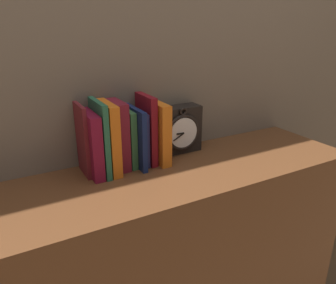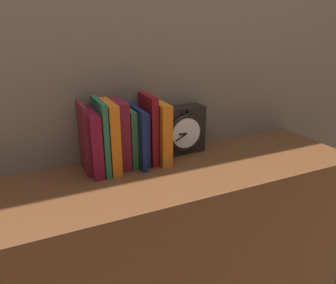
{
  "view_description": "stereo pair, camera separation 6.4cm",
  "coord_description": "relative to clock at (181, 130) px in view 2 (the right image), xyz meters",
  "views": [
    {
      "loc": [
        -0.47,
        -0.86,
        1.29
      ],
      "look_at": [
        0.0,
        0.0,
        0.93
      ],
      "focal_mm": 35.0,
      "sensor_mm": 36.0,
      "label": 1
    },
    {
      "loc": [
        -0.41,
        -0.88,
        1.29
      ],
      "look_at": [
        0.0,
        0.0,
        0.93
      ],
      "focal_mm": 35.0,
      "sensor_mm": 36.0,
      "label": 2
    }
  ],
  "objects": [
    {
      "name": "book_slot9_orange",
      "position": [
        -0.11,
        -0.04,
        0.02
      ],
      "size": [
        0.04,
        0.15,
        0.21
      ],
      "color": "orange",
      "rests_on": "bookshelf"
    },
    {
      "name": "book_slot7_navy",
      "position": [
        -0.17,
        -0.02,
        0.01
      ],
      "size": [
        0.02,
        0.12,
        0.19
      ],
      "color": "navy",
      "rests_on": "bookshelf"
    },
    {
      "name": "book_slot1_maroon",
      "position": [
        -0.34,
        -0.03,
        0.02
      ],
      "size": [
        0.03,
        0.15,
        0.21
      ],
      "color": "maroon",
      "rests_on": "bookshelf"
    },
    {
      "name": "wall_back",
      "position": [
        -0.12,
        0.08,
        0.39
      ],
      "size": [
        6.0,
        0.05,
        2.6
      ],
      "color": "#756656",
      "rests_on": "ground_plane"
    },
    {
      "name": "bookshelf",
      "position": [
        -0.12,
        -0.14,
        -0.5
      ],
      "size": [
        1.38,
        0.39,
        0.82
      ],
      "color": "brown",
      "rests_on": "ground_plane"
    },
    {
      "name": "book_slot6_navy",
      "position": [
        -0.19,
        -0.04,
        0.01
      ],
      "size": [
        0.02,
        0.15,
        0.2
      ],
      "color": "#13204E",
      "rests_on": "bookshelf"
    },
    {
      "name": "book_slot3_orange",
      "position": [
        -0.28,
        -0.03,
        0.03
      ],
      "size": [
        0.03,
        0.15,
        0.23
      ],
      "color": "orange",
      "rests_on": "bookshelf"
    },
    {
      "name": "book_slot2_green",
      "position": [
        -0.31,
        -0.04,
        0.03
      ],
      "size": [
        0.02,
        0.15,
        0.24
      ],
      "color": "#276245",
      "rests_on": "bookshelf"
    },
    {
      "name": "book_slot0_maroon",
      "position": [
        -0.36,
        -0.02,
        0.03
      ],
      "size": [
        0.01,
        0.11,
        0.23
      ],
      "color": "maroon",
      "rests_on": "bookshelf"
    },
    {
      "name": "book_slot8_maroon",
      "position": [
        -0.14,
        -0.02,
        0.03
      ],
      "size": [
        0.02,
        0.13,
        0.24
      ],
      "color": "maroon",
      "rests_on": "bookshelf"
    },
    {
      "name": "book_slot5_green",
      "position": [
        -0.21,
        -0.02,
        0.01
      ],
      "size": [
        0.02,
        0.12,
        0.2
      ],
      "color": "#32653A",
      "rests_on": "bookshelf"
    },
    {
      "name": "clock",
      "position": [
        0.0,
        0.0,
        0.0
      ],
      "size": [
        0.18,
        0.08,
        0.18
      ],
      "color": "black",
      "rests_on": "bookshelf"
    },
    {
      "name": "book_slot4_maroon",
      "position": [
        -0.24,
        -0.02,
        0.03
      ],
      "size": [
        0.04,
        0.12,
        0.23
      ],
      "color": "maroon",
      "rests_on": "bookshelf"
    }
  ]
}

